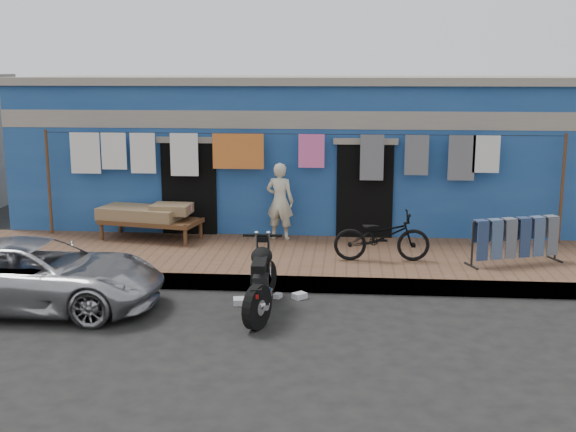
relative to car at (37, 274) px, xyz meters
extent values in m
plane|color=black|center=(3.61, -0.39, -0.54)|extent=(80.00, 80.00, 0.00)
cube|color=brown|center=(3.61, 2.61, -0.41)|extent=(28.00, 3.00, 0.25)
cube|color=gray|center=(3.61, 1.16, -0.41)|extent=(28.00, 0.10, 0.25)
cube|color=navy|center=(3.61, 6.61, 1.06)|extent=(12.00, 5.00, 3.20)
cube|color=#9E9384|center=(3.61, 4.17, 2.01)|extent=(12.00, 0.14, 0.35)
cube|color=#9E9384|center=(3.61, 6.61, 2.74)|extent=(12.20, 5.20, 0.16)
cube|color=black|center=(1.41, 4.09, 0.51)|extent=(1.10, 0.10, 2.10)
cube|color=black|center=(4.91, 4.09, 0.51)|extent=(1.10, 0.10, 2.10)
cylinder|color=brown|center=(-1.39, 3.86, 0.76)|extent=(0.06, 0.06, 2.10)
cylinder|color=brown|center=(8.61, 3.86, 0.76)|extent=(0.06, 0.06, 2.10)
cylinder|color=black|center=(3.61, 3.86, 1.76)|extent=(10.00, 0.01, 0.01)
cube|color=silver|center=(-0.61, 3.86, 1.36)|extent=(0.60, 0.02, 0.81)
cube|color=silver|center=(-0.03, 3.86, 1.40)|extent=(0.50, 0.02, 0.72)
cube|color=silver|center=(0.55, 3.86, 1.37)|extent=(0.50, 0.02, 0.80)
cube|color=silver|center=(1.38, 3.86, 1.34)|extent=(0.55, 0.02, 0.84)
cube|color=#CC4C26|center=(2.44, 3.86, 1.42)|extent=(1.00, 0.02, 0.69)
cube|color=pink|center=(3.87, 3.86, 1.44)|extent=(0.50, 0.02, 0.65)
cube|color=slate|center=(5.03, 3.86, 1.32)|extent=(0.45, 0.02, 0.88)
cube|color=slate|center=(5.87, 3.86, 1.38)|extent=(0.45, 0.02, 0.77)
cube|color=slate|center=(6.71, 3.86, 1.33)|extent=(0.50, 0.02, 0.86)
cube|color=silver|center=(7.17, 3.86, 1.41)|extent=(0.50, 0.02, 0.70)
imported|color=#B3B4B8|center=(0.00, 0.00, 0.00)|extent=(3.82, 1.77, 1.07)
imported|color=beige|center=(3.26, 3.76, 0.47)|extent=(0.61, 0.47, 1.51)
imported|color=black|center=(5.18, 2.29, 0.24)|extent=(1.67, 0.67, 1.06)
cube|color=silver|center=(3.85, 0.81, -0.49)|extent=(0.26, 0.25, 0.09)
cube|color=silver|center=(3.51, 0.81, -0.50)|extent=(0.14, 0.17, 0.07)
cube|color=silver|center=(2.96, 0.46, -0.49)|extent=(0.21, 0.25, 0.09)
camera|label=1|loc=(4.59, -9.95, 2.97)|focal=45.00mm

